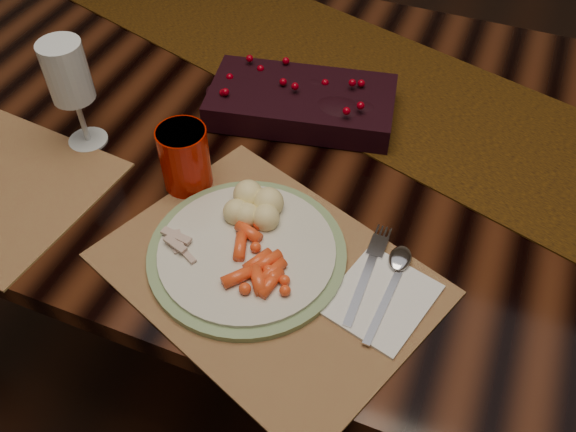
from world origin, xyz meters
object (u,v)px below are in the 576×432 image
at_px(baby_carrots, 260,259).
at_px(mashed_potatoes, 255,203).
at_px(placemat_main, 268,274).
at_px(dinner_plate, 247,252).
at_px(centerpiece, 302,99).
at_px(wine_glass, 74,96).
at_px(dining_table, 323,260).
at_px(red_cup, 185,158).
at_px(turkey_shreds, 180,245).
at_px(napkin, 381,298).

height_order(baby_carrots, mashed_potatoes, mashed_potatoes).
xyz_separation_m(placemat_main, dinner_plate, (-0.04, 0.02, 0.01)).
bearing_deg(centerpiece, wine_glass, -146.83).
bearing_deg(dining_table, placemat_main, -86.98).
distance_m(placemat_main, dinner_plate, 0.05).
bearing_deg(baby_carrots, red_cup, 146.49).
bearing_deg(turkey_shreds, wine_glass, 149.17).
xyz_separation_m(baby_carrots, mashed_potatoes, (-0.05, 0.09, 0.01)).
height_order(placemat_main, baby_carrots, baby_carrots).
height_order(turkey_shreds, wine_glass, wine_glass).
bearing_deg(turkey_shreds, centerpiece, 83.41).
xyz_separation_m(baby_carrots, wine_glass, (-0.40, 0.15, 0.07)).
xyz_separation_m(baby_carrots, napkin, (0.18, 0.02, -0.02)).
relative_size(placemat_main, napkin, 3.17).
height_order(turkey_shreds, red_cup, red_cup).
bearing_deg(placemat_main, wine_glass, -179.02).
bearing_deg(dining_table, centerpiece, 155.66).
xyz_separation_m(placemat_main, baby_carrots, (-0.01, 0.00, 0.03)).
height_order(baby_carrots, red_cup, red_cup).
xyz_separation_m(centerpiece, dinner_plate, (0.05, -0.35, -0.02)).
bearing_deg(centerpiece, placemat_main, -76.35).
bearing_deg(turkey_shreds, dinner_plate, 20.46).
height_order(dinner_plate, wine_glass, wine_glass).
bearing_deg(wine_glass, mashed_potatoes, -10.07).
bearing_deg(napkin, baby_carrots, -159.74).
bearing_deg(mashed_potatoes, turkey_shreds, -125.13).
xyz_separation_m(dining_table, napkin, (0.19, -0.32, 0.38)).
bearing_deg(dinner_plate, baby_carrots, -29.52).
relative_size(dining_table, dinner_plate, 6.03).
height_order(turkey_shreds, napkin, turkey_shreds).
xyz_separation_m(dining_table, dinner_plate, (-0.02, -0.32, 0.39)).
bearing_deg(red_cup, placemat_main, -32.10).
bearing_deg(mashed_potatoes, red_cup, 165.86).
relative_size(placemat_main, turkey_shreds, 6.25).
xyz_separation_m(centerpiece, wine_glass, (-0.33, -0.21, 0.06)).
bearing_deg(mashed_potatoes, napkin, -17.59).
bearing_deg(placemat_main, napkin, 26.91).
bearing_deg(napkin, dining_table, 135.56).
relative_size(turkey_shreds, red_cup, 0.67).
xyz_separation_m(dining_table, wine_glass, (-0.40, -0.18, 0.48)).
height_order(centerpiece, wine_glass, wine_glass).
bearing_deg(mashed_potatoes, dining_table, 80.44).
xyz_separation_m(placemat_main, wine_glass, (-0.42, 0.15, 0.10)).
xyz_separation_m(dinner_plate, turkey_shreds, (-0.09, -0.03, 0.02)).
bearing_deg(centerpiece, dining_table, -24.34).
xyz_separation_m(dining_table, red_cup, (-0.18, -0.21, 0.43)).
relative_size(dining_table, baby_carrots, 14.86).
distance_m(placemat_main, baby_carrots, 0.03).
height_order(mashed_potatoes, red_cup, red_cup).
height_order(centerpiece, red_cup, red_cup).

